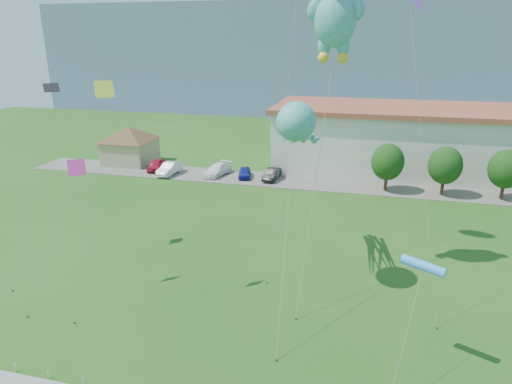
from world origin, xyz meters
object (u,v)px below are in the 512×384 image
at_px(parked_car_blue, 245,172).
at_px(parked_car_black, 272,174).
at_px(parked_car_silver, 170,168).
at_px(pavilion, 129,141).
at_px(teddy_bear_kite, 335,13).
at_px(octopus_kite, 299,129).
at_px(parked_car_red, 156,165).
at_px(parked_car_white, 218,170).

height_order(parked_car_blue, parked_car_black, parked_car_black).
bearing_deg(parked_car_blue, parked_car_silver, 173.86).
relative_size(pavilion, teddy_bear_kite, 0.44).
xyz_separation_m(pavilion, parked_car_silver, (7.61, -3.96, -2.22)).
bearing_deg(octopus_kite, parked_car_red, 134.42).
xyz_separation_m(parked_car_black, octopus_kite, (6.64, -22.26, 9.95)).
relative_size(parked_car_blue, parked_car_black, 0.89).
height_order(pavilion, parked_car_white, pavilion).
distance_m(parked_car_silver, parked_car_blue, 9.62).
bearing_deg(parked_car_red, parked_car_black, -10.64).
bearing_deg(parked_car_red, pavilion, 143.41).
relative_size(parked_car_blue, octopus_kite, 0.24).
height_order(parked_car_silver, teddy_bear_kite, teddy_bear_kite).
xyz_separation_m(parked_car_black, teddy_bear_kite, (8.42, -19.68, 17.26)).
distance_m(parked_car_blue, octopus_kite, 26.47).
xyz_separation_m(pavilion, parked_car_white, (13.61, -2.79, -2.27)).
bearing_deg(parked_car_red, teddy_bear_kite, -49.26).
height_order(parked_car_black, teddy_bear_kite, teddy_bear_kite).
height_order(octopus_kite, teddy_bear_kite, teddy_bear_kite).
xyz_separation_m(parked_car_silver, parked_car_black, (13.02, 0.98, -0.08)).
distance_m(parked_car_silver, teddy_bear_kite, 33.23).
bearing_deg(parked_car_white, octopus_kite, -45.42).
relative_size(octopus_kite, teddy_bear_kite, 0.73).
height_order(parked_car_silver, parked_car_blue, parked_car_silver).
height_order(parked_car_white, parked_car_black, parked_car_white).
height_order(parked_car_blue, octopus_kite, octopus_kite).
relative_size(parked_car_white, teddy_bear_kite, 0.23).
bearing_deg(pavilion, parked_car_black, -8.22).
bearing_deg(parked_car_white, parked_car_blue, 11.35).
bearing_deg(parked_car_blue, octopus_kite, -78.10).
bearing_deg(teddy_bear_kite, parked_car_silver, 138.90).
height_order(parked_car_red, octopus_kite, octopus_kite).
distance_m(pavilion, teddy_bear_kite, 39.76).
bearing_deg(pavilion, parked_car_white, -11.59).
bearing_deg(parked_car_black, pavilion, 175.42).
relative_size(parked_car_silver, teddy_bear_kite, 0.22).
height_order(parked_car_blue, teddy_bear_kite, teddy_bear_kite).
bearing_deg(parked_car_silver, parked_car_white, 15.28).
bearing_deg(octopus_kite, parked_car_silver, 132.72).
height_order(parked_car_white, teddy_bear_kite, teddy_bear_kite).
distance_m(pavilion, octopus_kite, 37.94).
bearing_deg(parked_car_blue, teddy_bear_kite, -71.40).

